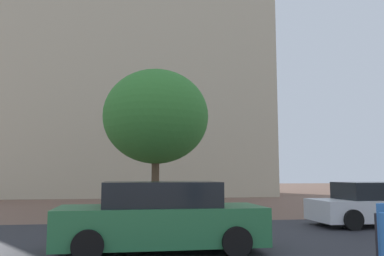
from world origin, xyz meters
The scene contains 6 objects.
ground_plane centered at (0.00, 10.00, 0.00)m, with size 120.00×120.00×0.00m, color brown.
street_asphalt_strip centered at (0.00, 8.40, 0.00)m, with size 120.00×7.77×0.00m, color #2D2D33.
landmark_building centered at (-3.96, 32.04, 11.34)m, with size 25.97×10.97×37.20m.
car_green centered at (-1.42, 6.69, 0.74)m, with size 4.59×2.02×1.55m.
car_white centered at (6.18, 10.11, 0.69)m, with size 4.38×2.11×1.45m.
tree_curb_far centered at (-0.99, 14.77, 4.20)m, with size 4.55×4.55×6.26m.
Camera 1 is at (-2.20, -2.59, 1.72)m, focal length 37.79 mm.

